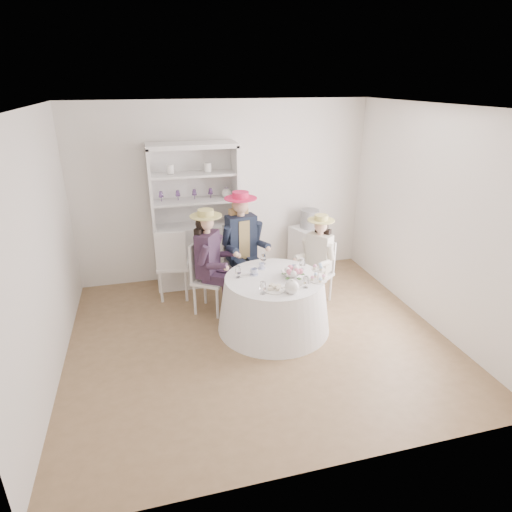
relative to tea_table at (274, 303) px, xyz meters
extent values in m
plane|color=brown|center=(-0.25, -0.18, -0.35)|extent=(4.50, 4.50, 0.00)
plane|color=white|center=(-0.25, -0.18, 2.35)|extent=(4.50, 4.50, 0.00)
plane|color=white|center=(-0.25, 1.82, 1.00)|extent=(4.50, 0.00, 4.50)
plane|color=white|center=(-0.25, -2.18, 1.00)|extent=(4.50, 0.00, 4.50)
plane|color=white|center=(-2.50, -0.18, 1.00)|extent=(0.00, 4.50, 4.50)
plane|color=white|center=(2.00, -0.18, 1.00)|extent=(0.00, 4.50, 4.50)
cone|color=white|center=(0.00, 0.00, -0.01)|extent=(1.42, 1.42, 0.68)
cylinder|color=white|center=(0.00, 0.00, 0.34)|extent=(1.22, 1.22, 0.02)
cube|color=silver|center=(-0.75, 1.57, 0.13)|extent=(1.32, 0.66, 0.95)
cube|color=silver|center=(-0.75, 1.78, 1.18)|extent=(1.26, 0.23, 1.16)
cube|color=silver|center=(-0.75, 1.57, 1.76)|extent=(1.32, 0.66, 0.06)
cube|color=silver|center=(-1.36, 1.57, 1.18)|extent=(0.11, 0.47, 1.16)
cube|color=silver|center=(-0.14, 1.57, 1.18)|extent=(0.11, 0.47, 1.16)
cube|color=silver|center=(-0.75, 1.57, 0.97)|extent=(1.23, 0.60, 0.03)
cube|color=silver|center=(-0.75, 1.57, 1.36)|extent=(1.23, 0.60, 0.03)
sphere|color=white|center=(-0.27, 1.57, 1.05)|extent=(0.15, 0.15, 0.15)
cube|color=silver|center=(1.07, 1.57, 0.02)|extent=(0.60, 0.60, 0.75)
cylinder|color=black|center=(1.07, 1.57, 0.54)|extent=(0.39, 0.39, 0.29)
cube|color=silver|center=(-0.70, 0.62, 0.11)|extent=(0.57, 0.57, 0.04)
cylinder|color=silver|center=(-0.65, 0.40, -0.12)|extent=(0.04, 0.04, 0.45)
cylinder|color=silver|center=(-0.48, 0.67, -0.12)|extent=(0.04, 0.04, 0.45)
cylinder|color=silver|center=(-0.93, 0.58, -0.12)|extent=(0.04, 0.04, 0.45)
cylinder|color=silver|center=(-0.75, 0.85, -0.12)|extent=(0.04, 0.04, 0.45)
cube|color=silver|center=(-0.86, 0.73, 0.39)|extent=(0.24, 0.34, 0.51)
cube|color=black|center=(-0.72, 0.64, 0.49)|extent=(0.37, 0.42, 0.59)
cube|color=black|center=(-0.65, 0.48, 0.19)|extent=(0.36, 0.30, 0.12)
cylinder|color=black|center=(-0.53, 0.40, -0.11)|extent=(0.10, 0.10, 0.47)
cylinder|color=black|center=(-0.80, 0.44, 0.56)|extent=(0.20, 0.17, 0.28)
cube|color=black|center=(-0.55, 0.64, 0.19)|extent=(0.36, 0.30, 0.12)
cylinder|color=black|center=(-0.43, 0.56, -0.11)|extent=(0.10, 0.10, 0.47)
cylinder|color=black|center=(-0.57, 0.79, 0.56)|extent=(0.20, 0.17, 0.28)
cylinder|color=#D8A889|center=(-0.72, 0.64, 0.81)|extent=(0.09, 0.09, 0.08)
sphere|color=#D8A889|center=(-0.72, 0.64, 0.92)|extent=(0.19, 0.19, 0.19)
sphere|color=black|center=(-0.76, 0.66, 0.90)|extent=(0.19, 0.19, 0.19)
cube|color=black|center=(-0.79, 0.68, 0.66)|extent=(0.20, 0.25, 0.39)
cylinder|color=tan|center=(-0.72, 0.64, 1.01)|extent=(0.41, 0.41, 0.01)
cylinder|color=tan|center=(-0.72, 0.64, 1.05)|extent=(0.20, 0.20, 0.08)
cube|color=silver|center=(-0.20, 0.92, 0.15)|extent=(0.51, 0.51, 0.04)
cylinder|color=silver|center=(-0.34, 0.72, -0.10)|extent=(0.04, 0.04, 0.49)
cylinder|color=silver|center=(0.01, 0.78, -0.10)|extent=(0.04, 0.04, 0.49)
cylinder|color=silver|center=(-0.40, 1.06, -0.10)|extent=(0.04, 0.04, 0.49)
cylinder|color=silver|center=(-0.05, 1.12, -0.10)|extent=(0.04, 0.04, 0.49)
cube|color=silver|center=(-0.23, 1.12, 0.45)|extent=(0.42, 0.10, 0.55)
cube|color=#192132|center=(-0.20, 0.94, 0.56)|extent=(0.43, 0.29, 0.64)
cube|color=tan|center=(-0.20, 0.94, 0.56)|extent=(0.19, 0.27, 0.55)
cube|color=#192132|center=(-0.27, 0.77, 0.24)|extent=(0.21, 0.40, 0.13)
cylinder|color=#192132|center=(-0.25, 0.62, -0.09)|extent=(0.11, 0.11, 0.51)
cylinder|color=#192132|center=(-0.42, 0.86, 0.64)|extent=(0.13, 0.21, 0.31)
cube|color=#192132|center=(-0.07, 0.81, 0.24)|extent=(0.21, 0.40, 0.13)
cylinder|color=#192132|center=(-0.05, 0.65, -0.09)|extent=(0.11, 0.11, 0.51)
cylinder|color=#192132|center=(0.03, 0.94, 0.64)|extent=(0.13, 0.21, 0.31)
cylinder|color=#D8A889|center=(-0.20, 0.94, 0.90)|extent=(0.10, 0.10, 0.09)
sphere|color=#D8A889|center=(-0.20, 0.94, 1.03)|extent=(0.21, 0.21, 0.21)
sphere|color=tan|center=(-0.21, 0.99, 1.01)|extent=(0.21, 0.21, 0.21)
cube|color=tan|center=(-0.21, 1.03, 0.75)|extent=(0.28, 0.13, 0.42)
cylinder|color=#DE2151|center=(-0.20, 0.94, 1.13)|extent=(0.44, 0.44, 0.01)
cylinder|color=#DE2151|center=(-0.20, 0.94, 1.17)|extent=(0.22, 0.22, 0.09)
cube|color=silver|center=(0.79, 0.51, 0.06)|extent=(0.51, 0.51, 0.04)
cylinder|color=silver|center=(0.59, 0.54, -0.15)|extent=(0.03, 0.03, 0.40)
cylinder|color=silver|center=(0.76, 0.31, -0.15)|extent=(0.03, 0.03, 0.40)
cylinder|color=silver|center=(0.82, 0.72, -0.15)|extent=(0.03, 0.03, 0.40)
cylinder|color=silver|center=(0.99, 0.48, -0.15)|extent=(0.03, 0.03, 0.40)
cube|color=silver|center=(0.92, 0.61, 0.31)|extent=(0.23, 0.29, 0.46)
cube|color=beige|center=(0.80, 0.52, 0.40)|extent=(0.35, 0.37, 0.53)
cube|color=beige|center=(0.65, 0.51, 0.14)|extent=(0.32, 0.28, 0.11)
cylinder|color=beige|center=(0.55, 0.43, -0.14)|extent=(0.09, 0.09, 0.42)
cylinder|color=beige|center=(0.66, 0.65, 0.46)|extent=(0.18, 0.16, 0.25)
cube|color=beige|center=(0.75, 0.38, 0.14)|extent=(0.32, 0.28, 0.11)
cylinder|color=beige|center=(0.65, 0.30, -0.14)|extent=(0.09, 0.09, 0.42)
cylinder|color=beige|center=(0.89, 0.35, 0.46)|extent=(0.18, 0.16, 0.25)
cylinder|color=#D8A889|center=(0.80, 0.52, 0.68)|extent=(0.08, 0.08, 0.07)
sphere|color=#D8A889|center=(0.80, 0.52, 0.78)|extent=(0.17, 0.17, 0.17)
sphere|color=black|center=(0.84, 0.55, 0.77)|extent=(0.17, 0.17, 0.17)
cube|color=black|center=(0.86, 0.57, 0.56)|extent=(0.19, 0.22, 0.35)
cylinder|color=tan|center=(0.80, 0.52, 0.87)|extent=(0.36, 0.36, 0.01)
cylinder|color=tan|center=(0.80, 0.52, 0.90)|extent=(0.18, 0.18, 0.07)
cube|color=silver|center=(-1.14, 1.19, 0.14)|extent=(0.50, 0.50, 0.04)
cylinder|color=silver|center=(-0.94, 1.34, -0.11)|extent=(0.04, 0.04, 0.48)
cylinder|color=silver|center=(-1.29, 1.39, -0.11)|extent=(0.04, 0.04, 0.48)
cylinder|color=silver|center=(-1.00, 0.99, -0.11)|extent=(0.04, 0.04, 0.48)
cylinder|color=silver|center=(-1.34, 1.04, -0.11)|extent=(0.04, 0.04, 0.48)
cube|color=silver|center=(-1.18, 1.00, 0.44)|extent=(0.42, 0.10, 0.55)
imported|color=white|center=(-0.22, 0.14, 0.39)|extent=(0.12, 0.12, 0.08)
imported|color=white|center=(-0.08, 0.31, 0.39)|extent=(0.09, 0.09, 0.07)
imported|color=white|center=(0.29, 0.10, 0.39)|extent=(0.12, 0.12, 0.08)
imported|color=white|center=(0.22, -0.01, 0.38)|extent=(0.25, 0.25, 0.06)
sphere|color=pink|center=(0.27, -0.10, 0.45)|extent=(0.07, 0.07, 0.07)
sphere|color=white|center=(0.25, -0.05, 0.45)|extent=(0.07, 0.07, 0.07)
sphere|color=pink|center=(0.19, -0.04, 0.45)|extent=(0.07, 0.07, 0.07)
sphere|color=white|center=(0.15, -0.07, 0.45)|extent=(0.07, 0.07, 0.07)
sphere|color=pink|center=(0.15, -0.12, 0.45)|extent=(0.07, 0.07, 0.07)
sphere|color=white|center=(0.19, -0.16, 0.45)|extent=(0.07, 0.07, 0.07)
sphere|color=pink|center=(0.25, -0.15, 0.45)|extent=(0.07, 0.07, 0.07)
sphere|color=white|center=(0.08, -0.43, 0.43)|extent=(0.17, 0.17, 0.17)
cylinder|color=white|center=(0.18, -0.43, 0.44)|extent=(0.10, 0.03, 0.08)
cylinder|color=white|center=(0.08, -0.43, 0.51)|extent=(0.04, 0.04, 0.02)
cylinder|color=white|center=(-0.09, -0.31, 0.36)|extent=(0.26, 0.26, 0.01)
cube|color=beige|center=(-0.14, -0.33, 0.38)|extent=(0.06, 0.04, 0.03)
cube|color=beige|center=(-0.09, -0.31, 0.40)|extent=(0.07, 0.06, 0.03)
cube|color=beige|center=(-0.04, -0.29, 0.38)|extent=(0.07, 0.07, 0.03)
cube|color=beige|center=(-0.11, -0.27, 0.40)|extent=(0.07, 0.07, 0.03)
cube|color=beige|center=(-0.06, -0.35, 0.38)|extent=(0.07, 0.07, 0.03)
cylinder|color=white|center=(0.49, -0.21, 0.36)|extent=(0.22, 0.22, 0.01)
cylinder|color=white|center=(0.49, -0.21, 0.43)|extent=(0.02, 0.02, 0.15)
cylinder|color=white|center=(0.49, -0.21, 0.50)|extent=(0.16, 0.16, 0.01)
camera|label=1|loc=(-1.42, -4.53, 2.61)|focal=30.00mm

